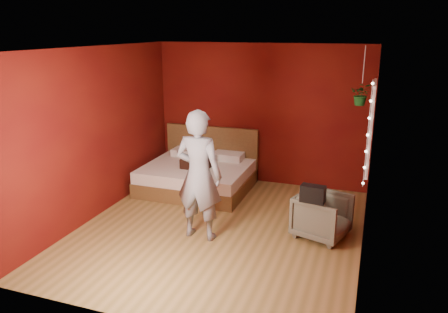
% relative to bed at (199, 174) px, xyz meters
% --- Properties ---
extents(floor, '(4.50, 4.50, 0.00)m').
position_rel_bed_xyz_m(floor, '(0.95, -1.50, -0.27)').
color(floor, olive).
rests_on(floor, ground).
extents(room_walls, '(4.04, 4.54, 2.62)m').
position_rel_bed_xyz_m(room_walls, '(0.95, -1.50, 1.41)').
color(room_walls, '#5E1309').
rests_on(room_walls, ground).
extents(window, '(0.05, 0.97, 1.27)m').
position_rel_bed_xyz_m(window, '(2.92, -0.60, 1.23)').
color(window, white).
rests_on(window, room_walls).
extents(fairy_lights, '(0.04, 0.04, 1.45)m').
position_rel_bed_xyz_m(fairy_lights, '(2.89, -1.12, 1.23)').
color(fairy_lights, silver).
rests_on(fairy_lights, room_walls).
extents(bed, '(1.86, 1.58, 1.03)m').
position_rel_bed_xyz_m(bed, '(0.00, 0.00, 0.00)').
color(bed, brown).
rests_on(bed, ground).
extents(person, '(0.69, 0.47, 1.83)m').
position_rel_bed_xyz_m(person, '(0.76, -1.80, 0.65)').
color(person, slate).
rests_on(person, ground).
extents(armchair, '(0.86, 0.85, 0.63)m').
position_rel_bed_xyz_m(armchair, '(2.39, -1.24, 0.05)').
color(armchair, '#656550').
rests_on(armchair, ground).
extents(handbag, '(0.34, 0.20, 0.23)m').
position_rel_bed_xyz_m(handbag, '(2.28, -1.54, 0.48)').
color(handbag, black).
rests_on(handbag, armchair).
extents(throw_pillow, '(0.51, 0.51, 0.17)m').
position_rel_bed_xyz_m(throw_pillow, '(0.05, -0.16, 0.28)').
color(throw_pillow, black).
rests_on(throw_pillow, bed).
extents(hanging_plant, '(0.32, 0.28, 0.91)m').
position_rel_bed_xyz_m(hanging_plant, '(2.73, 0.04, 1.60)').
color(hanging_plant, silver).
rests_on(hanging_plant, room_walls).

